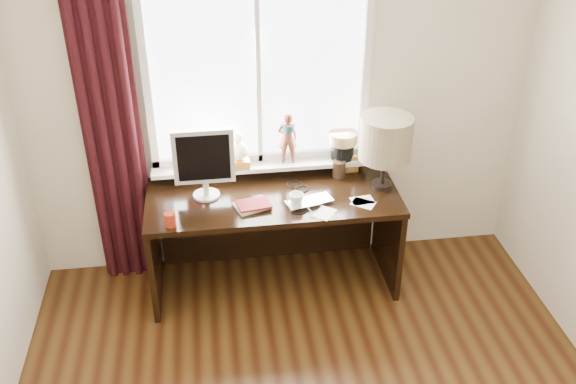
{
  "coord_description": "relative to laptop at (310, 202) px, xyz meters",
  "views": [
    {
      "loc": [
        -0.5,
        -2.02,
        3.0
      ],
      "look_at": [
        -0.05,
        1.25,
        1.0
      ],
      "focal_mm": 40.0,
      "sensor_mm": 36.0,
      "label": 1
    }
  ],
  "objects": [
    {
      "name": "wall_back",
      "position": [
        -0.13,
        0.5,
        0.54
      ],
      "size": [
        3.5,
        0.0,
        2.6
      ],
      "primitive_type": "cube",
      "rotation": [
        1.57,
        0.0,
        0.0
      ],
      "color": "beige",
      "rests_on": "ground"
    },
    {
      "name": "laptop",
      "position": [
        0.0,
        0.0,
        0.0
      ],
      "size": [
        0.35,
        0.28,
        0.02
      ],
      "primitive_type": "imported",
      "rotation": [
        0.0,
        0.0,
        0.27
      ],
      "color": "silver",
      "rests_on": "desk"
    },
    {
      "name": "mug",
      "position": [
        -0.09,
        -0.02,
        0.04
      ],
      "size": [
        0.13,
        0.12,
        0.1
      ],
      "primitive_type": "imported",
      "rotation": [
        0.0,
        0.0,
        0.42
      ],
      "color": "white",
      "rests_on": "desk"
    },
    {
      "name": "red_cup",
      "position": [
        -0.9,
        -0.14,
        0.03
      ],
      "size": [
        0.07,
        0.07,
        0.09
      ],
      "primitive_type": "cylinder",
      "color": "#9B230F",
      "rests_on": "desk"
    },
    {
      "name": "window",
      "position": [
        -0.25,
        0.45,
        0.55
      ],
      "size": [
        1.52,
        0.2,
        1.4
      ],
      "color": "white",
      "rests_on": "ground"
    },
    {
      "name": "curtain",
      "position": [
        -1.26,
        0.41,
        0.35
      ],
      "size": [
        0.38,
        0.09,
        2.25
      ],
      "color": "black",
      "rests_on": "floor"
    },
    {
      "name": "desk",
      "position": [
        -0.23,
        0.23,
        -0.26
      ],
      "size": [
        1.7,
        0.7,
        0.75
      ],
      "color": "black",
      "rests_on": "floor"
    },
    {
      "name": "monitor",
      "position": [
        -0.67,
        0.18,
        0.27
      ],
      "size": [
        0.4,
        0.18,
        0.49
      ],
      "color": "beige",
      "rests_on": "desk"
    },
    {
      "name": "notebook_stack",
      "position": [
        -0.38,
        0.01,
        0.0
      ],
      "size": [
        0.26,
        0.22,
        0.03
      ],
      "color": "beige",
      "rests_on": "desk"
    },
    {
      "name": "brush_holder",
      "position": [
        0.26,
        0.32,
        0.05
      ],
      "size": [
        0.09,
        0.09,
        0.25
      ],
      "color": "black",
      "rests_on": "desk"
    },
    {
      "name": "icon_frame",
      "position": [
        0.36,
        0.37,
        0.05
      ],
      "size": [
        0.1,
        0.03,
        0.13
      ],
      "color": "gold",
      "rests_on": "desk"
    },
    {
      "name": "table_lamp",
      "position": [
        0.53,
        0.15,
        0.35
      ],
      "size": [
        0.35,
        0.35,
        0.52
      ],
      "color": "black",
      "rests_on": "desk"
    },
    {
      "name": "loose_papers",
      "position": [
        0.26,
        -0.07,
        -0.01
      ],
      "size": [
        0.46,
        0.27,
        0.0
      ],
      "color": "white",
      "rests_on": "desk"
    },
    {
      "name": "desk_cables",
      "position": [
        -0.06,
        0.1,
        -0.01
      ],
      "size": [
        0.18,
        0.45,
        0.01
      ],
      "color": "black",
      "rests_on": "desk"
    }
  ]
}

